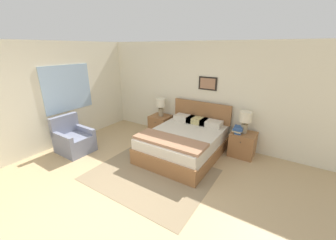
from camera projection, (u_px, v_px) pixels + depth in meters
ground_plane at (107, 207)px, 3.34m from camera, size 16.00×16.00×0.00m
wall_back at (197, 93)px, 5.50m from camera, size 7.99×0.09×2.60m
wall_left at (77, 92)px, 5.62m from camera, size 0.08×5.64×2.60m
area_rug_main at (151, 174)px, 4.19m from camera, size 2.36×1.87×0.01m
bed at (184, 142)px, 4.88m from camera, size 1.58×1.99×1.10m
armchair at (74, 140)px, 5.06m from camera, size 0.80×0.71×0.88m
nightstand_near_window at (160, 125)px, 6.07m from camera, size 0.55×0.53×0.57m
nightstand_by_door at (243, 144)px, 4.87m from camera, size 0.55×0.53×0.57m
table_lamp_near_window at (161, 105)px, 5.87m from camera, size 0.27×0.27×0.52m
table_lamp_by_door at (245, 119)px, 4.68m from camera, size 0.27×0.27×0.52m
book_thick_bottom at (238, 132)px, 4.79m from camera, size 0.18×0.28×0.04m
book_hardcover_middle at (238, 131)px, 4.77m from camera, size 0.22×0.29×0.03m
book_novel_upper at (238, 129)px, 4.76m from camera, size 0.23×0.22×0.04m
book_slim_near_top at (239, 128)px, 4.75m from camera, size 0.21×0.26×0.04m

